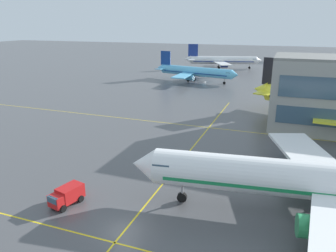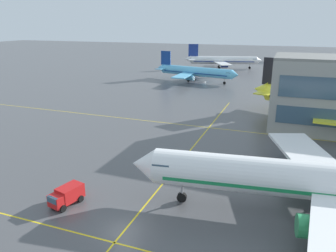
{
  "view_description": "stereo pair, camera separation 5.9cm",
  "coord_description": "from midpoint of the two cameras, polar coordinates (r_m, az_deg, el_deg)",
  "views": [
    {
      "loc": [
        14.21,
        -25.09,
        20.56
      ],
      "look_at": [
        -4.45,
        24.82,
        3.48
      ],
      "focal_mm": 34.5,
      "sensor_mm": 36.0,
      "label": 1
    },
    {
      "loc": [
        14.27,
        -25.07,
        20.56
      ],
      "look_at": [
        -4.45,
        24.82,
        3.48
      ],
      "focal_mm": 34.5,
      "sensor_mm": 36.0,
      "label": 2
    }
  ],
  "objects": [
    {
      "name": "airliner_far_left_stand",
      "position": [
        156.22,
        9.59,
        11.37
      ],
      "size": [
        35.38,
        30.15,
        11.16
      ],
      "color": "white",
      "rests_on": "ground"
    },
    {
      "name": "airliner_third_row",
      "position": [
        120.21,
        4.77,
        9.57
      ],
      "size": [
        33.09,
        28.11,
        10.35
      ],
      "color": "#5BB7E5",
      "rests_on": "ground"
    },
    {
      "name": "ground_plane",
      "position": [
        35.42,
        -7.71,
        -17.9
      ],
      "size": [
        600.0,
        600.0,
        0.0
      ],
      "primitive_type": "plane",
      "color": "#4C4C4F"
    },
    {
      "name": "service_truck_red_van",
      "position": [
        40.7,
        -17.48,
        -11.57
      ],
      "size": [
        2.88,
        4.42,
        2.1
      ],
      "color": "red",
      "rests_on": "ground"
    },
    {
      "name": "airliner_front_gate",
      "position": [
        38.43,
        24.91,
        -8.94
      ],
      "size": [
        41.12,
        35.18,
        12.79
      ],
      "color": "white",
      "rests_on": "ground"
    },
    {
      "name": "taxiway_markings",
      "position": [
        49.36,
        1.89,
        -6.85
      ],
      "size": [
        119.01,
        85.67,
        0.01
      ],
      "color": "yellow",
      "rests_on": "ground"
    }
  ]
}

